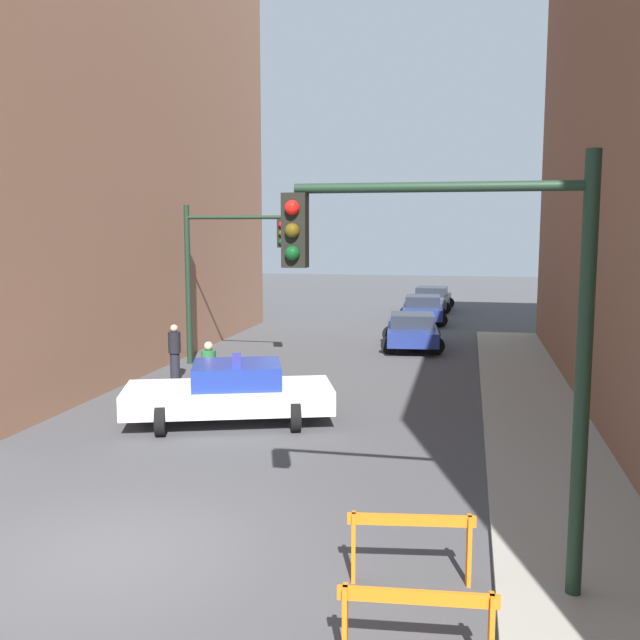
# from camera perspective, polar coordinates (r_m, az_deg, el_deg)

# --- Properties ---
(ground_plane) EXTENTS (120.00, 120.00, 0.00)m
(ground_plane) POSITION_cam_1_polar(r_m,az_deg,el_deg) (10.67, -15.61, -17.57)
(ground_plane) COLOR #424244
(sidewalk_right) EXTENTS (2.40, 44.00, 0.12)m
(sidewalk_right) POSITION_cam_1_polar(r_m,az_deg,el_deg) (9.74, 21.35, -19.93)
(sidewalk_right) COLOR gray
(sidewalk_right) RESTS_ON ground_plane
(traffic_light_near) EXTENTS (3.64, 0.35, 5.20)m
(traffic_light_near) POSITION_cam_1_polar(r_m,az_deg,el_deg) (8.52, 12.73, 1.00)
(traffic_light_near) COLOR black
(traffic_light_near) RESTS_ON sidewalk_right
(traffic_light_far) EXTENTS (3.44, 0.35, 5.20)m
(traffic_light_far) POSITION_cam_1_polar(r_m,az_deg,el_deg) (23.28, -8.05, 4.67)
(traffic_light_far) COLOR black
(traffic_light_far) RESTS_ON ground_plane
(police_car) EXTENTS (5.04, 3.23, 1.52)m
(police_car) POSITION_cam_1_polar(r_m,az_deg,el_deg) (16.50, -7.14, -5.76)
(police_car) COLOR white
(police_car) RESTS_ON ground_plane
(parked_car_near) EXTENTS (2.55, 4.46, 1.31)m
(parked_car_near) POSITION_cam_1_polar(r_m,az_deg,el_deg) (26.85, 7.37, -0.81)
(parked_car_near) COLOR navy
(parked_car_near) RESTS_ON ground_plane
(parked_car_mid) EXTENTS (2.45, 4.40, 1.31)m
(parked_car_mid) POSITION_cam_1_polar(r_m,az_deg,el_deg) (34.08, 8.21, 0.90)
(parked_car_mid) COLOR navy
(parked_car_mid) RESTS_ON ground_plane
(parked_car_far) EXTENTS (2.39, 4.37, 1.31)m
(parked_car_far) POSITION_cam_1_polar(r_m,az_deg,el_deg) (39.22, 8.93, 1.72)
(parked_car_far) COLOR #474C51
(parked_car_far) RESTS_ON ground_plane
(pedestrian_crossing) EXTENTS (0.38, 0.38, 1.66)m
(pedestrian_crossing) POSITION_cam_1_polar(r_m,az_deg,el_deg) (18.02, -8.87, -4.23)
(pedestrian_crossing) COLOR black
(pedestrian_crossing) RESTS_ON ground_plane
(pedestrian_corner) EXTENTS (0.50, 0.50, 1.66)m
(pedestrian_corner) POSITION_cam_1_polar(r_m,az_deg,el_deg) (21.36, -11.55, -2.48)
(pedestrian_corner) COLOR black
(pedestrian_corner) RESTS_ON ground_plane
(barrier_mid) EXTENTS (1.60, 0.29, 0.90)m
(barrier_mid) POSITION_cam_1_polar(r_m,az_deg,el_deg) (7.71, 7.80, -22.51)
(barrier_mid) COLOR orange
(barrier_mid) RESTS_ON ground_plane
(barrier_back) EXTENTS (1.59, 0.36, 0.90)m
(barrier_back) POSITION_cam_1_polar(r_m,az_deg,el_deg) (9.39, 7.30, -16.78)
(barrier_back) COLOR orange
(barrier_back) RESTS_ON ground_plane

